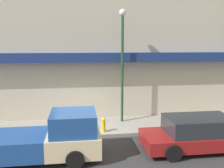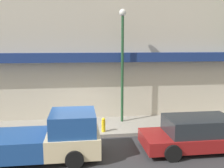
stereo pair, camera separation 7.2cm
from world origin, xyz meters
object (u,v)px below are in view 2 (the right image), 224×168
object	(u,v)px
pickup_truck	(43,139)
street_lamp	(122,54)
fire_hydrant	(103,125)
parked_car	(199,134)

from	to	relation	value
pickup_truck	street_lamp	xyz separation A→B (m)	(3.69, 3.68, 3.07)
fire_hydrant	pickup_truck	bearing A→B (deg)	-139.31
parked_car	fire_hydrant	size ratio (longest dim) A/B	6.83
street_lamp	fire_hydrant	bearing A→B (deg)	-127.61
fire_hydrant	street_lamp	world-z (taller)	street_lamp
pickup_truck	street_lamp	bearing A→B (deg)	46.87
pickup_truck	street_lamp	world-z (taller)	street_lamp
pickup_truck	street_lamp	distance (m)	6.05
pickup_truck	parked_car	xyz separation A→B (m)	(6.25, -0.00, -0.10)
fire_hydrant	street_lamp	xyz separation A→B (m)	(1.17, 1.51, 3.34)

